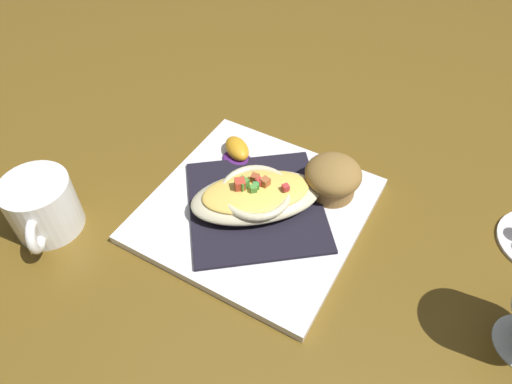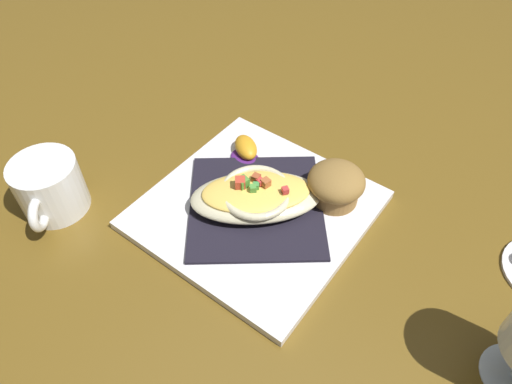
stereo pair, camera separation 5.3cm
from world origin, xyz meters
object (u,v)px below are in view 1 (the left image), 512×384
gratin_dish (256,195)px  square_plate (256,209)px  coffee_mug (43,209)px  muffin (333,177)px  orange_garnish (237,151)px

gratin_dish → square_plate: bearing=4.7°
square_plate → gratin_dish: 0.03m
square_plate → gratin_dish: bearing=-175.3°
gratin_dish → coffee_mug: (-0.23, -0.17, -0.00)m
gratin_dish → coffee_mug: size_ratio=1.83×
gratin_dish → muffin: 0.11m
orange_garnish → gratin_dish: bearing=-42.7°
square_plate → muffin: size_ratio=3.58×
coffee_mug → gratin_dish: bearing=36.6°
orange_garnish → coffee_mug: size_ratio=0.59×
square_plate → gratin_dish: (-0.00, -0.00, 0.03)m
square_plate → coffee_mug: coffee_mug is taller
muffin → coffee_mug: coffee_mug is taller
gratin_dish → muffin: (0.08, 0.08, 0.00)m
square_plate → gratin_dish: gratin_dish is taller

